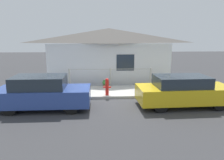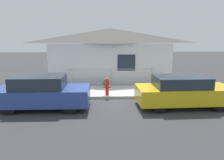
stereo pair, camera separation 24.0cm
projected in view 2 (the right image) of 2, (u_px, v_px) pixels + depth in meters
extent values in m
plane|color=#38383A|center=(113.00, 99.00, 10.84)|extent=(60.00, 60.00, 0.00)
cube|color=#B2AFA8|center=(112.00, 92.00, 12.00)|extent=(24.00, 2.39, 0.13)
cube|color=silver|center=(111.00, 65.00, 13.52)|extent=(7.71, 0.12, 2.61)
cube|color=#1E2838|center=(126.00, 63.00, 13.47)|extent=(1.10, 0.04, 1.00)
pyramid|color=#605B56|center=(110.00, 35.00, 14.18)|extent=(8.11, 2.20, 0.93)
cylinder|color=#999993|center=(70.00, 78.00, 12.81)|extent=(0.10, 0.10, 1.07)
cylinder|color=#999993|center=(111.00, 77.00, 12.90)|extent=(0.10, 0.10, 1.07)
cylinder|color=#999993|center=(151.00, 77.00, 12.99)|extent=(0.10, 0.10, 1.07)
cylinder|color=#999993|center=(111.00, 69.00, 12.80)|extent=(4.80, 0.03, 0.03)
cube|color=#2D4793|center=(44.00, 96.00, 9.35)|extent=(3.91, 1.64, 0.70)
cube|color=#232D38|center=(39.00, 82.00, 9.22)|extent=(2.15, 1.44, 0.52)
cylinder|color=black|center=(74.00, 97.00, 10.13)|extent=(0.59, 0.20, 0.59)
cylinder|color=black|center=(70.00, 107.00, 8.77)|extent=(0.59, 0.20, 0.59)
cylinder|color=black|center=(21.00, 98.00, 10.03)|extent=(0.59, 0.20, 0.59)
cylinder|color=black|center=(9.00, 107.00, 8.67)|extent=(0.59, 0.20, 0.59)
cube|color=gold|center=(184.00, 94.00, 9.58)|extent=(4.16, 1.78, 0.68)
cube|color=#232D38|center=(181.00, 82.00, 9.45)|extent=(2.30, 1.53, 0.47)
cylinder|color=black|center=(204.00, 95.00, 10.41)|extent=(0.62, 0.22, 0.61)
cylinder|color=black|center=(220.00, 104.00, 9.03)|extent=(0.62, 0.22, 0.61)
cylinder|color=black|center=(151.00, 96.00, 10.24)|extent=(0.62, 0.22, 0.61)
cylinder|color=black|center=(160.00, 106.00, 8.85)|extent=(0.62, 0.22, 0.61)
cylinder|color=red|center=(107.00, 88.00, 11.00)|extent=(0.17, 0.17, 0.74)
sphere|color=red|center=(107.00, 80.00, 10.92)|extent=(0.18, 0.18, 0.18)
cylinder|color=red|center=(105.00, 87.00, 10.99)|extent=(0.15, 0.08, 0.08)
cylinder|color=red|center=(110.00, 87.00, 11.00)|extent=(0.15, 0.08, 0.08)
cylinder|color=brown|center=(106.00, 86.00, 12.74)|extent=(0.25, 0.25, 0.16)
sphere|color=#2D6B2D|center=(106.00, 82.00, 12.70)|extent=(0.32, 0.32, 0.32)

